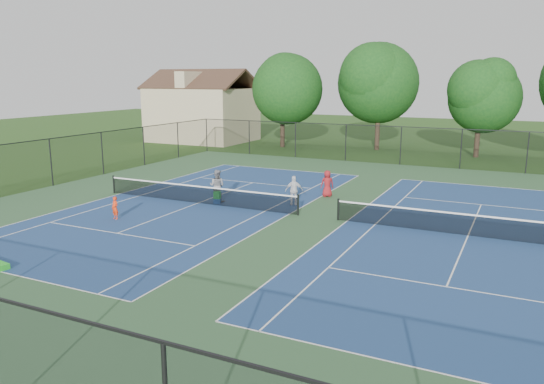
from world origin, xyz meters
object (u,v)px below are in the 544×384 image
at_px(clapboard_house, 202,112).
at_px(ball_hopper, 217,195).
at_px(bystander_a, 294,190).
at_px(bystander_c, 327,184).
at_px(ball_crate, 217,201).
at_px(tree_back_b, 380,79).
at_px(tree_back_a, 283,85).
at_px(child_player, 115,208).
at_px(instructor, 217,186).
at_px(tree_back_c, 481,93).

relative_size(clapboard_house, ball_hopper, 27.58).
bearing_deg(clapboard_house, bystander_a, -47.84).
distance_m(bystander_c, ball_crate, 6.44).
bearing_deg(tree_back_b, bystander_c, -82.57).
height_order(tree_back_a, child_player, tree_back_a).
bearing_deg(ball_crate, tree_back_b, 85.51).
distance_m(tree_back_a, instructor, 24.70).
distance_m(tree_back_b, clapboard_house, 19.35).
bearing_deg(bystander_c, ball_hopper, 7.84).
distance_m(tree_back_c, bystander_c, 21.79).
xyz_separation_m(tree_back_c, ball_hopper, (-11.01, -24.60, -5.01)).
relative_size(bystander_c, ball_crate, 4.19).
relative_size(clapboard_house, ball_crate, 29.33).
bearing_deg(bystander_c, ball_crate, 7.84).
bearing_deg(bystander_c, tree_back_a, -92.43).
relative_size(tree_back_c, clapboard_house, 0.78).
height_order(clapboard_house, ball_hopper, clapboard_house).
bearing_deg(tree_back_b, instructor, -95.11).
bearing_deg(tree_back_c, ball_hopper, -114.11).
relative_size(child_player, bystander_c, 0.73).
bearing_deg(tree_back_a, clapboard_house, 174.29).
height_order(tree_back_b, bystander_c, tree_back_b).
height_order(instructor, bystander_c, instructor).
relative_size(tree_back_b, ball_crate, 27.24).
bearing_deg(ball_crate, clapboard_house, 124.63).
relative_size(tree_back_b, bystander_c, 6.50).
bearing_deg(tree_back_b, clapboard_house, -176.99).
height_order(tree_back_c, bystander_a, tree_back_c).
xyz_separation_m(child_player, bystander_a, (6.64, 6.46, 0.24)).
relative_size(instructor, bystander_c, 1.17).
height_order(bystander_c, ball_hopper, bystander_c).
height_order(clapboard_house, child_player, clapboard_house).
bearing_deg(bystander_a, bystander_c, -134.16).
relative_size(tree_back_a, tree_back_b, 0.91).
relative_size(clapboard_house, instructor, 5.99).
xyz_separation_m(bystander_a, bystander_c, (0.89, 2.73, -0.03)).
xyz_separation_m(tree_back_c, instructor, (-11.25, -24.20, -4.58)).
bearing_deg(bystander_a, clapboard_house, -73.89).
distance_m(tree_back_c, child_player, 32.95).
bearing_deg(ball_hopper, child_player, -119.06).
height_order(child_player, ball_hopper, child_player).
xyz_separation_m(tree_back_a, child_player, (4.25, -28.54, -5.48)).
distance_m(tree_back_a, ball_crate, 25.31).
distance_m(tree_back_a, ball_hopper, 25.23).
distance_m(tree_back_a, clapboard_house, 10.47).
bearing_deg(bystander_c, tree_back_b, -116.35).
distance_m(instructor, ball_hopper, 0.63).
distance_m(tree_back_b, bystander_a, 24.83).
xyz_separation_m(tree_back_a, bystander_c, (11.78, -19.34, -5.27)).
distance_m(instructor, bystander_a, 4.30).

